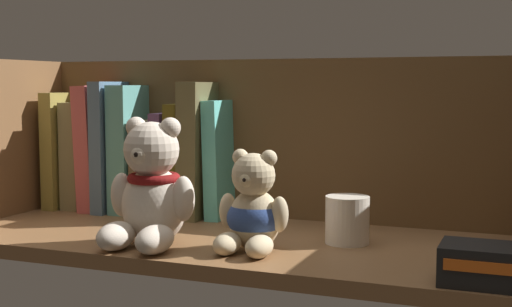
% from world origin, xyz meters
% --- Properties ---
extents(shelf_board, '(0.80, 0.31, 0.02)m').
position_xyz_m(shelf_board, '(0.00, 0.00, 0.01)').
color(shelf_board, brown).
rests_on(shelf_board, ground).
extents(shelf_back_panel, '(0.83, 0.01, 0.27)m').
position_xyz_m(shelf_back_panel, '(0.00, 0.16, 0.14)').
color(shelf_back_panel, brown).
rests_on(shelf_back_panel, ground).
extents(book_0, '(0.02, 0.13, 0.20)m').
position_xyz_m(book_0, '(-0.38, 0.13, 0.12)').
color(book_0, olive).
rests_on(book_0, shelf_board).
extents(book_1, '(0.03, 0.10, 0.18)m').
position_xyz_m(book_1, '(-0.34, 0.13, 0.11)').
color(book_1, '#837B52').
rests_on(book_1, shelf_board).
extents(book_2, '(0.04, 0.12, 0.21)m').
position_xyz_m(book_2, '(-0.31, 0.13, 0.13)').
color(book_2, '#D05959').
rests_on(book_2, shelf_board).
extents(book_3, '(0.02, 0.14, 0.22)m').
position_xyz_m(book_3, '(-0.27, 0.13, 0.13)').
color(book_3, slate).
rests_on(book_3, shelf_board).
extents(book_4, '(0.03, 0.12, 0.21)m').
position_xyz_m(book_4, '(-0.24, 0.13, 0.13)').
color(book_4, '#5CA59C').
rests_on(book_4, shelf_board).
extents(book_5, '(0.03, 0.11, 0.16)m').
position_xyz_m(book_5, '(-0.20, 0.13, 0.10)').
color(book_5, brown).
rests_on(book_5, shelf_board).
extents(book_6, '(0.02, 0.11, 0.17)m').
position_xyz_m(book_6, '(-0.17, 0.13, 0.10)').
color(book_6, '#634471').
rests_on(book_6, shelf_board).
extents(book_7, '(0.02, 0.11, 0.18)m').
position_xyz_m(book_7, '(-0.15, 0.13, 0.11)').
color(book_7, brown).
rests_on(book_7, shelf_board).
extents(book_8, '(0.04, 0.13, 0.22)m').
position_xyz_m(book_8, '(-0.11, 0.13, 0.13)').
color(book_8, brown).
rests_on(book_8, shelf_board).
extents(book_9, '(0.03, 0.10, 0.19)m').
position_xyz_m(book_9, '(-0.08, 0.13, 0.11)').
color(book_9, '#60CDC0').
rests_on(book_9, shelf_board).
extents(teddy_bear_larger, '(0.12, 0.12, 0.17)m').
position_xyz_m(teddy_bear_larger, '(-0.08, -0.09, 0.09)').
color(teddy_bear_larger, beige).
rests_on(teddy_bear_larger, shelf_board).
extents(teddy_bear_smaller, '(0.09, 0.10, 0.13)m').
position_xyz_m(teddy_bear_smaller, '(0.06, -0.06, 0.07)').
color(teddy_bear_smaller, beige).
rests_on(teddy_bear_smaller, shelf_board).
extents(pillar_candle, '(0.06, 0.06, 0.06)m').
position_xyz_m(pillar_candle, '(0.16, 0.02, 0.05)').
color(pillar_candle, silver).
rests_on(pillar_candle, shelf_board).
extents(small_product_box, '(0.10, 0.07, 0.04)m').
position_xyz_m(small_product_box, '(0.34, -0.12, 0.04)').
color(small_product_box, black).
rests_on(small_product_box, shelf_board).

